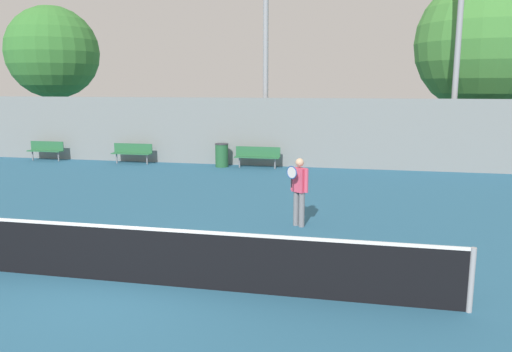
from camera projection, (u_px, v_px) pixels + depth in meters
The scene contains 11 objects.
ground_plane at pixel (120, 282), 8.74m from camera, with size 100.00×100.00×0.00m, color #285B7A.
tennis_net at pixel (118, 253), 8.65m from camera, with size 11.60×0.09×1.02m.
tennis_player at pixel (299, 189), 12.02m from camera, with size 0.52×0.50×1.67m.
bench_courtside_near at pixel (258, 155), 20.64m from camera, with size 1.88×0.40×0.87m.
bench_courtside_far at pixel (132, 151), 21.78m from camera, with size 1.78×0.40×0.87m.
bench_adjacent_court at pixel (46, 149), 22.63m from camera, with size 1.64×0.40×0.87m.
light_pole_near_left at pixel (266, 33), 20.83m from camera, with size 0.90×0.60×9.06m.
trash_bin at pixel (222, 155), 20.91m from camera, with size 0.57×0.57×0.99m.
back_fence at pixel (263, 132), 21.03m from camera, with size 27.34×0.06×2.87m.
tree_green_tall at pixel (53, 53), 28.29m from camera, with size 5.15×5.15×7.78m.
tree_green_broad at pixel (485, 44), 23.26m from camera, with size 6.42×6.42×8.50m.
Camera 1 is at (4.04, -7.59, 3.40)m, focal length 35.00 mm.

